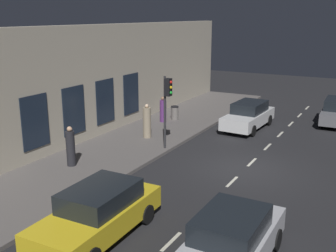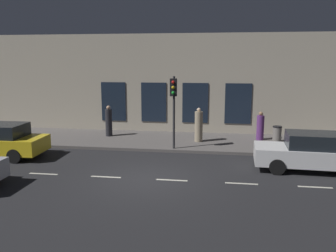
% 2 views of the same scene
% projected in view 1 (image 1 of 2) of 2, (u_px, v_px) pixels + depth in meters
% --- Properties ---
extents(ground_plane, '(60.00, 60.00, 0.00)m').
position_uv_depth(ground_plane, '(245.00, 169.00, 18.03)').
color(ground_plane, '#232326').
extents(sidewalk, '(4.50, 32.00, 0.15)m').
position_uv_depth(sidewalk, '(127.00, 146.00, 20.92)').
color(sidewalk, '#5B5654').
rests_on(sidewalk, ground).
extents(building_facade, '(0.65, 32.00, 6.05)m').
position_uv_depth(building_facade, '(84.00, 85.00, 21.33)').
color(building_facade, '#B2A893').
rests_on(building_facade, ground).
extents(lane_centre_line, '(0.12, 27.20, 0.01)m').
position_uv_depth(lane_centre_line, '(252.00, 162.00, 18.88)').
color(lane_centre_line, beige).
rests_on(lane_centre_line, ground).
extents(traffic_light, '(0.46, 0.32, 3.58)m').
position_uv_depth(traffic_light, '(167.00, 97.00, 19.69)').
color(traffic_light, '#2D2D30').
rests_on(traffic_light, sidewalk).
extents(parked_car_0, '(2.01, 4.59, 1.58)m').
position_uv_depth(parked_car_0, '(249.00, 115.00, 24.29)').
color(parked_car_0, silver).
rests_on(parked_car_0, ground).
extents(parked_car_1, '(2.00, 4.61, 1.58)m').
position_uv_depth(parked_car_1, '(98.00, 212.00, 12.38)').
color(parked_car_1, gold).
rests_on(parked_car_1, ground).
extents(parked_car_3, '(1.91, 4.18, 1.58)m').
position_uv_depth(parked_car_3, '(232.00, 239.00, 10.93)').
color(parked_car_3, '#B7B7BC').
rests_on(parked_car_3, ground).
extents(pedestrian_0, '(0.39, 0.39, 1.77)m').
position_uv_depth(pedestrian_0, '(71.00, 148.00, 17.86)').
color(pedestrian_0, '#232328').
rests_on(pedestrian_0, sidewalk).
extents(pedestrian_1, '(0.43, 0.43, 1.57)m').
position_uv_depth(pedestrian_1, '(163.00, 110.00, 25.24)').
color(pedestrian_1, '#5B2D70').
rests_on(pedestrian_1, sidewalk).
extents(pedestrian_2, '(0.50, 0.50, 1.84)m').
position_uv_depth(pedestrian_2, '(147.00, 122.00, 21.97)').
color(pedestrian_2, gray).
rests_on(pedestrian_2, sidewalk).
extents(trash_bin, '(0.48, 0.48, 0.85)m').
position_uv_depth(trash_bin, '(175.00, 113.00, 25.87)').
color(trash_bin, slate).
rests_on(trash_bin, sidewalk).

